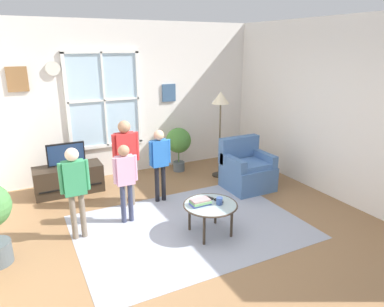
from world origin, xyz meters
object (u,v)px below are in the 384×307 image
cup (219,201)px  person_red_shirt (126,154)px  person_blue_shirt (160,157)px  person_pink_shirt (125,175)px  armchair (247,170)px  floor_lamp (221,106)px  person_green_shirt (75,183)px  potted_plant_by_window (179,142)px  book_stack (200,202)px  tv_stand (69,179)px  remote_near_cup (219,201)px  remote_near_books (209,198)px  coffee_table (210,206)px  television (66,154)px

cup → person_red_shirt: (-0.82, 1.38, 0.38)m
person_blue_shirt → person_pink_shirt: person_blue_shirt is taller
armchair → person_red_shirt: person_red_shirt is taller
person_red_shirt → cup: bearing=-59.3°
person_red_shirt → floor_lamp: (1.95, 0.48, 0.50)m
person_green_shirt → potted_plant_by_window: (2.24, 1.73, -0.18)m
book_stack → potted_plant_by_window: (0.79, 2.36, 0.13)m
armchair → floor_lamp: 1.26m
tv_stand → armchair: bearing=-23.2°
person_blue_shirt → person_green_shirt: 1.49m
armchair → person_green_shirt: person_green_shirt is taller
tv_stand → armchair: size_ratio=1.27×
person_green_shirt → remote_near_cup: bearing=-21.1°
tv_stand → remote_near_books: (1.53, -2.11, 0.20)m
cup → floor_lamp: floor_lamp is taller
person_red_shirt → tv_stand: bearing=127.6°
cup → person_pink_shirt: person_pink_shirt is taller
coffee_table → person_pink_shirt: size_ratio=0.63×
person_blue_shirt → person_red_shirt: size_ratio=0.87×
person_red_shirt → remote_near_books: bearing=-55.7°
television → coffee_table: television is taller
remote_near_books → person_blue_shirt: person_blue_shirt is taller
remote_near_books → remote_near_cup: 0.16m
armchair → cup: 1.69m
remote_near_cup → person_pink_shirt: bearing=141.9°
floor_lamp → person_red_shirt: bearing=-166.2°
potted_plant_by_window → floor_lamp: size_ratio=0.54×
television → remote_near_cup: (1.59, -2.26, -0.25)m
tv_stand → book_stack: (1.33, -2.24, 0.23)m
coffee_table → armchair: bearing=38.6°
armchair → person_blue_shirt: person_blue_shirt is taller
remote_near_books → person_green_shirt: person_green_shirt is taller
tv_stand → book_stack: bearing=-59.2°
book_stack → potted_plant_by_window: size_ratio=0.30×
coffee_table → cup: 0.14m
television → person_red_shirt: 1.22m
tv_stand → cup: cup is taller
coffee_table → person_blue_shirt: 1.32m
armchair → cup: (-1.25, -1.13, 0.15)m
person_pink_shirt → floor_lamp: bearing=24.8°
cup → remote_near_cup: cup is taller
tv_stand → coffee_table: (1.45, -2.29, 0.16)m
armchair → person_green_shirt: bearing=-172.3°
coffee_table → remote_near_cup: bearing=10.1°
person_pink_shirt → floor_lamp: 2.42m
television → person_pink_shirt: bearing=-68.5°
book_stack → remote_near_cup: size_ratio=1.89×
armchair → floor_lamp: size_ratio=0.54×
potted_plant_by_window → person_pink_shirt: bearing=-134.3°
television → cup: television is taller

